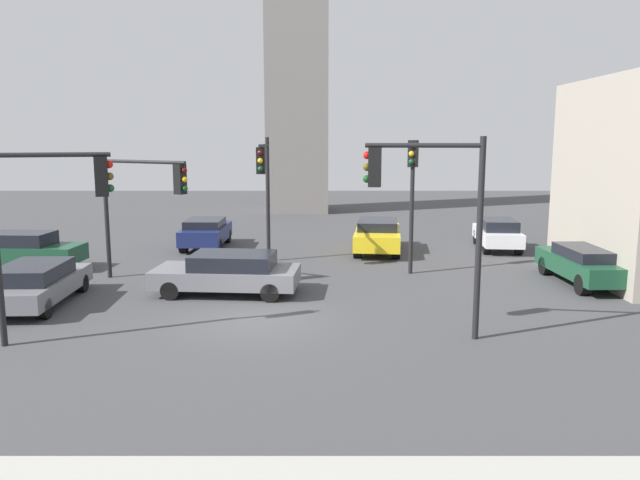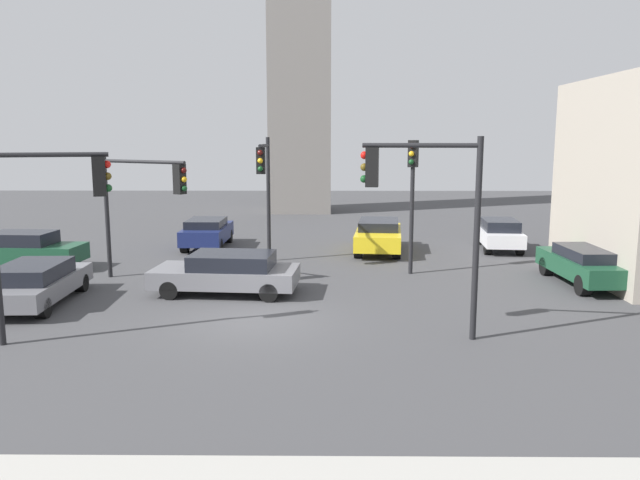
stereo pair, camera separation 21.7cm
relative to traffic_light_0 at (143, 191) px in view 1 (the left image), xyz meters
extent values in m
plane|color=#424244|center=(4.35, -4.51, -3.30)|extent=(89.70, 89.70, 0.00)
cylinder|color=black|center=(-1.68, 0.99, -1.02)|extent=(0.16, 0.16, 4.56)
cylinder|color=black|center=(0.02, -0.01, 1.03)|extent=(3.46, 2.11, 0.12)
cube|color=black|center=(1.51, -0.89, 0.48)|extent=(0.44, 0.44, 1.00)
sphere|color=#4C0F0C|center=(1.68, -0.99, 0.78)|extent=(0.20, 0.20, 0.20)
sphere|color=yellow|center=(1.68, -0.99, 0.48)|extent=(0.20, 0.20, 0.20)
sphere|color=#14471E|center=(1.68, -0.99, 0.18)|extent=(0.20, 0.20, 0.20)
cylinder|color=black|center=(-0.40, -6.28, 1.42)|extent=(2.65, 0.99, 0.12)
cube|color=black|center=(0.67, -5.92, 0.87)|extent=(0.40, 0.40, 1.00)
sphere|color=red|center=(0.86, -5.86, 1.17)|extent=(0.20, 0.20, 0.20)
sphere|color=#594714|center=(0.86, -5.86, 0.87)|extent=(0.20, 0.20, 0.20)
sphere|color=#14471E|center=(0.86, -5.86, 0.57)|extent=(0.20, 0.20, 0.20)
cylinder|color=black|center=(9.68, 1.68, -0.77)|extent=(0.16, 0.16, 5.08)
cube|color=black|center=(9.68, 1.68, 1.27)|extent=(0.43, 0.43, 1.00)
sphere|color=#4C0F0C|center=(9.59, 1.51, 1.57)|extent=(0.20, 0.20, 0.20)
sphere|color=yellow|center=(9.59, 1.51, 1.27)|extent=(0.20, 0.20, 0.20)
sphere|color=#14471E|center=(9.59, 1.51, 0.97)|extent=(0.20, 0.20, 0.20)
cylinder|color=black|center=(10.21, -6.17, -0.71)|extent=(0.16, 0.16, 5.18)
cylinder|color=black|center=(8.78, -5.95, 1.65)|extent=(2.89, 0.55, 0.12)
cube|color=black|center=(7.59, -5.77, 1.10)|extent=(0.36, 0.36, 1.00)
sphere|color=red|center=(7.39, -5.74, 1.40)|extent=(0.20, 0.20, 0.20)
sphere|color=#594714|center=(7.39, -5.74, 1.10)|extent=(0.20, 0.20, 0.20)
sphere|color=#14471E|center=(7.39, -5.74, 0.80)|extent=(0.20, 0.20, 0.20)
cylinder|color=black|center=(4.01, 4.13, -0.70)|extent=(0.16, 0.16, 5.20)
cylinder|color=black|center=(3.99, 2.80, 1.56)|extent=(0.17, 2.65, 0.12)
cube|color=black|center=(3.97, 1.73, 1.01)|extent=(0.33, 0.33, 1.00)
sphere|color=#4C0F0C|center=(3.97, 1.53, 1.31)|extent=(0.20, 0.20, 0.20)
sphere|color=yellow|center=(3.97, 1.53, 1.01)|extent=(0.20, 0.20, 0.20)
sphere|color=#14471E|center=(3.97, 1.53, 0.71)|extent=(0.20, 0.20, 0.20)
cube|color=slate|center=(3.07, -1.46, -2.72)|extent=(4.93, 2.52, 0.57)
cube|color=black|center=(3.31, -1.48, -2.20)|extent=(2.82, 2.09, 0.54)
cylinder|color=black|center=(1.38, -2.20, -3.00)|extent=(0.63, 0.43, 0.61)
cylinder|color=black|center=(1.52, -0.45, -3.00)|extent=(0.63, 0.43, 0.61)
cylinder|color=black|center=(4.61, -2.46, -3.00)|extent=(0.63, 0.43, 0.61)
cylinder|color=black|center=(4.76, -0.72, -3.00)|extent=(0.63, 0.43, 0.61)
cube|color=#19472D|center=(-5.42, 2.36, -2.65)|extent=(4.38, 2.06, 0.66)
cube|color=black|center=(-5.63, 2.38, -2.08)|extent=(2.49, 1.73, 0.54)
cylinder|color=black|center=(-3.92, 3.01, -2.98)|extent=(0.67, 0.36, 0.65)
cylinder|color=black|center=(-4.01, 1.54, -2.98)|extent=(0.67, 0.36, 0.65)
cylinder|color=black|center=(-6.82, 3.19, -2.98)|extent=(0.67, 0.36, 0.65)
cube|color=navy|center=(0.76, 7.38, -2.63)|extent=(1.90, 4.16, 0.70)
cube|color=black|center=(0.76, 7.18, -2.11)|extent=(1.66, 2.34, 0.41)
cylinder|color=black|center=(0.01, 8.80, -2.98)|extent=(0.34, 0.66, 0.66)
cylinder|color=black|center=(1.54, 8.79, -2.98)|extent=(0.34, 0.66, 0.66)
cylinder|color=black|center=(-0.01, 5.98, -2.98)|extent=(0.34, 0.66, 0.66)
cylinder|color=black|center=(1.51, 5.97, -2.98)|extent=(0.34, 0.66, 0.66)
cube|color=#19472D|center=(15.69, -0.08, -2.63)|extent=(2.13, 4.62, 0.65)
cube|color=black|center=(15.70, -0.30, -2.14)|extent=(1.82, 2.61, 0.42)
cylinder|color=black|center=(14.83, 1.45, -2.96)|extent=(0.38, 0.71, 0.69)
cylinder|color=black|center=(16.45, 1.50, -2.96)|extent=(0.38, 0.71, 0.69)
cylinder|color=black|center=(14.93, -1.65, -2.96)|extent=(0.38, 0.71, 0.69)
cylinder|color=black|center=(16.55, -1.60, -2.96)|extent=(0.38, 0.71, 0.69)
cube|color=silver|center=(14.52, 6.96, -2.65)|extent=(2.08, 4.20, 0.61)
cube|color=black|center=(14.50, 6.76, -2.13)|extent=(1.71, 2.40, 0.52)
cylinder|color=black|center=(13.96, 8.40, -2.96)|extent=(0.37, 0.72, 0.69)
cylinder|color=black|center=(15.34, 8.27, -2.96)|extent=(0.37, 0.72, 0.69)
cylinder|color=black|center=(13.69, 5.66, -2.96)|extent=(0.37, 0.72, 0.69)
cylinder|color=black|center=(15.08, 5.53, -2.96)|extent=(0.37, 0.72, 0.69)
cube|color=yellow|center=(8.84, 6.30, -2.62)|extent=(2.53, 4.98, 0.70)
cube|color=black|center=(8.86, 6.54, -2.08)|extent=(2.05, 2.86, 0.45)
cylinder|color=black|center=(9.47, 4.59, -2.97)|extent=(0.43, 0.71, 0.67)
cylinder|color=black|center=(7.84, 4.77, -2.97)|extent=(0.43, 0.71, 0.67)
cylinder|color=black|center=(9.83, 7.82, -2.97)|extent=(0.43, 0.71, 0.67)
cylinder|color=black|center=(8.20, 8.01, -2.97)|extent=(0.43, 0.71, 0.67)
cube|color=slate|center=(-2.63, -2.85, -2.72)|extent=(2.13, 4.71, 0.57)
cube|color=black|center=(-2.62, -3.08, -2.23)|extent=(1.81, 2.66, 0.51)
cylinder|color=black|center=(-3.49, -1.31, -3.01)|extent=(0.37, 0.61, 0.60)
cylinder|color=black|center=(-1.90, -1.24, -3.01)|extent=(0.37, 0.61, 0.60)
cylinder|color=black|center=(-1.77, -4.39, -3.01)|extent=(0.37, 0.61, 0.60)
camera|label=1|loc=(6.19, -21.40, 1.79)|focal=34.37mm
camera|label=2|loc=(6.41, -21.40, 1.79)|focal=34.37mm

